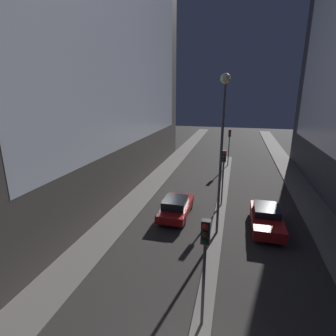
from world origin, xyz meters
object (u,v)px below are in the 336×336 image
Objects in this scene: street_lamp at (223,128)px; car_right_lane at (267,218)px; traffic_light_mid at (224,166)px; traffic_light_far at (229,139)px; car_left_lane at (176,207)px; traffic_light_near at (205,251)px.

car_right_lane is (3.18, 1.68, -6.19)m from street_lamp.
street_lamp is at bearing -90.00° from traffic_light_mid.
traffic_light_far reaches higher than car_left_lane.
traffic_light_mid is at bearing -90.00° from traffic_light_far.
traffic_light_far is 0.94× the size of car_right_lane.
car_right_lane is at bearing -78.28° from traffic_light_far.
street_lamp is 2.14× the size of car_left_lane.
street_lamp is (0.00, -4.55, 3.51)m from traffic_light_mid.
traffic_light_near is at bearing -90.00° from traffic_light_far.
traffic_light_mid reaches higher than car_right_lane.
street_lamp is (0.00, -16.99, 3.51)m from traffic_light_far.
traffic_light_near is 24.26m from traffic_light_far.
traffic_light_mid is 12.44m from traffic_light_far.
traffic_light_near reaches higher than car_left_lane.
street_lamp is at bearing -31.04° from car_left_lane.
traffic_light_near reaches higher than car_right_lane.
traffic_light_mid is 5.05m from car_right_lane.
car_right_lane is (3.18, -15.31, -2.68)m from traffic_light_far.
traffic_light_mid is (0.00, 11.83, 0.00)m from traffic_light_near.
traffic_light_near is 0.94× the size of car_right_lane.
traffic_light_mid and traffic_light_far have the same top height.
traffic_light_far is at bearing 90.00° from traffic_light_mid.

